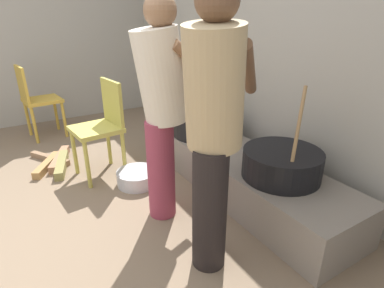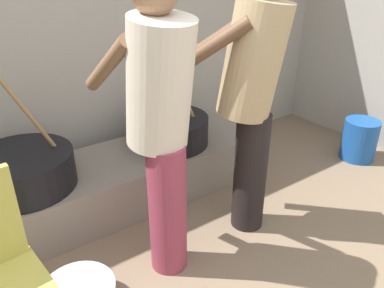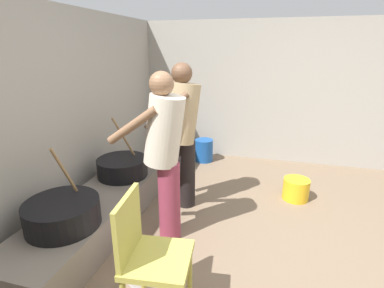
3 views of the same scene
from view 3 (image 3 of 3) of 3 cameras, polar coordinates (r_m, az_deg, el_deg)
The scene contains 12 objects.
ground_plane at distance 2.61m, azimuth 17.25°, elevation -23.59°, with size 10.72×10.72×0.00m, color #75604C.
block_enclosure_rear at distance 2.92m, azimuth -30.33°, elevation 2.76°, with size 5.56×0.20×2.10m, color #9E998E.
block_enclosure_right at distance 4.69m, azimuth 17.80°, elevation 9.43°, with size 0.20×4.72×2.10m, color #9E998E.
hearth_ledge at distance 3.10m, azimuth -17.39°, elevation -12.39°, with size 2.24×0.60×0.33m, color slate.
cooking_pot_main at distance 2.62m, azimuth -23.91°, elevation -12.27°, with size 0.58×0.58×0.67m.
cooking_pot_secondary at distance 3.37m, azimuth -13.41°, elevation -4.37°, with size 0.55×0.55×0.65m.
cook_in_cream_shirt at distance 2.54m, azimuth -5.42°, elevation -0.97°, with size 0.36×0.66×1.53m.
cook_in_tan_shirt at distance 3.06m, azimuth -1.78°, elevation 2.95°, with size 0.68×0.70×1.57m.
chair_olive at distance 1.95m, azimuth -8.55°, elevation -20.40°, with size 0.44×0.44×0.88m.
bucket_yellow_plastic at distance 3.68m, azimuth 19.61°, elevation -8.28°, with size 0.30×0.30×0.25m, color gold.
bucket_blue_plastic at distance 4.58m, azimuth 2.34°, elevation -1.23°, with size 0.28×0.28×0.34m, color #194C99.
metal_mixing_bowl at distance 2.52m, azimuth -8.51°, elevation -22.63°, with size 0.36×0.36×0.13m, color #B7B7BC.
Camera 3 is at (-1.96, 0.20, 1.71)m, focal length 27.34 mm.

